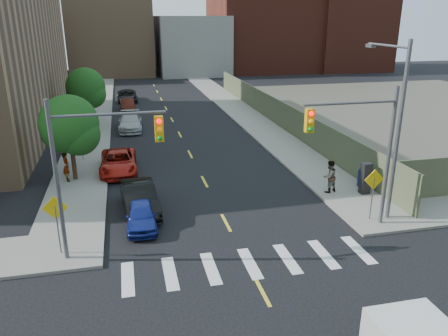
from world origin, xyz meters
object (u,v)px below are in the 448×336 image
parked_car_grey (127,96)px  mailbox (364,176)px  payphone (366,178)px  parked_car_maroon (127,105)px  parked_car_silver (130,122)px  pedestrian_east (329,176)px  parked_car_black (139,198)px  pedestrian_west (66,167)px  parked_car_white (130,121)px  parked_car_red (118,162)px  parked_car_blue (141,215)px

parked_car_grey → mailbox: mailbox is taller
parked_car_grey → payphone: payphone is taller
parked_car_maroon → mailbox: size_ratio=3.02×
parked_car_silver → pedestrian_east: 21.36m
parked_car_black → payphone: 12.93m
parked_car_maroon → pedestrian_west: (-4.15, -21.72, 0.41)m
parked_car_white → pedestrian_east: 22.00m
parked_car_grey → parked_car_maroon: bearing=-92.1°
pedestrian_west → pedestrian_east: bearing=-126.2°
parked_car_red → pedestrian_east: (12.04, -6.77, 0.40)m
mailbox → pedestrian_east: pedestrian_east is taller
parked_car_maroon → pedestrian_west: bearing=-104.4°
pedestrian_east → parked_car_silver: bearing=-75.4°
parked_car_red → payphone: (13.99, -7.43, 0.36)m
parked_car_red → mailbox: size_ratio=3.79×
parked_car_blue → parked_car_grey: size_ratio=0.73×
parked_car_red → pedestrian_east: 13.82m
pedestrian_west → pedestrian_east: size_ratio=0.97×
parked_car_grey → pedestrian_east: size_ratio=2.63×
parked_car_blue → parked_car_maroon: size_ratio=0.89×
parked_car_white → pedestrian_west: size_ratio=2.10×
parked_car_white → parked_car_black: bearing=-90.8°
parked_car_maroon → parked_car_red: bearing=-96.5°
parked_car_maroon → pedestrian_west: pedestrian_west is taller
payphone → parked_car_white: bearing=120.3°
parked_car_grey → parked_car_silver: bearing=-91.3°
pedestrian_east → parked_car_black: bearing=-16.3°
mailbox → parked_car_grey: bearing=90.6°
payphone → parked_car_maroon: bearing=112.2°
mailbox → parked_car_maroon: bearing=95.1°
mailbox → pedestrian_west: pedestrian_west is taller
parked_car_grey → parked_car_white: bearing=-91.3°
parked_car_blue → payphone: 12.96m
pedestrian_west → mailbox: bearing=-122.6°
parked_car_maroon → pedestrian_east: bearing=-71.5°
parked_car_black → parked_car_grey: parked_car_black is taller
parked_car_maroon → parked_car_black: bearing=-93.5°
parked_car_black → parked_car_grey: (0.00, 33.02, -0.08)m
parked_car_blue → payphone: (12.91, 1.10, 0.45)m
parked_car_red → parked_car_blue: bearing=-82.0°
parked_car_silver → pedestrian_east: (10.96, -18.33, 0.37)m
parked_car_red → pedestrian_east: bearing=-28.6°
parked_car_grey → pedestrian_east: bearing=-73.0°
parked_car_silver → mailbox: bearing=-51.2°
parked_car_blue → mailbox: size_ratio=2.70×
mailbox → pedestrian_west: 18.33m
parked_car_maroon → payphone: (12.99, -27.76, 0.40)m
parked_car_silver → pedestrian_west: 13.62m
mailbox → payphone: payphone is taller
parked_car_blue → pedestrian_east: pedestrian_east is taller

